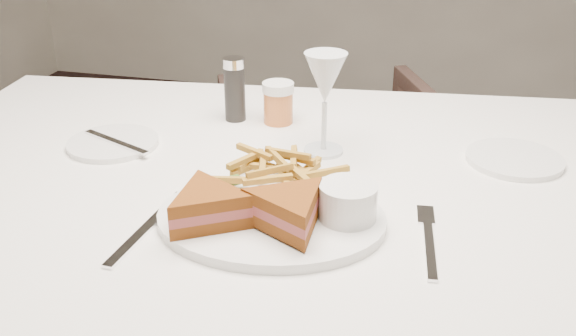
% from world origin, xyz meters
% --- Properties ---
extents(chair_far, '(0.83, 0.81, 0.66)m').
position_xyz_m(chair_far, '(-0.43, 0.80, 0.33)').
color(chair_far, '#49332D').
rests_on(chair_far, ground).
extents(table_setting, '(0.85, 0.58, 0.18)m').
position_xyz_m(table_setting, '(-0.35, -0.09, 0.79)').
color(table_setting, white).
rests_on(table_setting, table).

